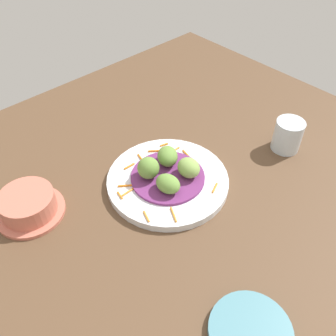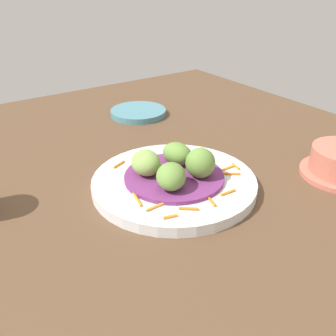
# 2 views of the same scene
# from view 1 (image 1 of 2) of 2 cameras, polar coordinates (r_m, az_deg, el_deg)

# --- Properties ---
(table_surface) EXTENTS (1.10, 1.10, 0.02)m
(table_surface) POSITION_cam_1_polar(r_m,az_deg,el_deg) (0.80, 3.79, -3.23)
(table_surface) COLOR brown
(table_surface) RESTS_ON ground
(main_plate) EXTENTS (0.26, 0.26, 0.02)m
(main_plate) POSITION_cam_1_polar(r_m,az_deg,el_deg) (0.79, -0.04, -1.98)
(main_plate) COLOR silver
(main_plate) RESTS_ON table_surface
(cabbage_bed) EXTENTS (0.16, 0.16, 0.01)m
(cabbage_bed) POSITION_cam_1_polar(r_m,az_deg,el_deg) (0.78, -0.04, -1.38)
(cabbage_bed) COLOR #702D6B
(cabbage_bed) RESTS_ON main_plate
(carrot_garnish) EXTENTS (0.20, 0.20, 0.00)m
(carrot_garnish) POSITION_cam_1_polar(r_m,az_deg,el_deg) (0.79, -1.78, -1.12)
(carrot_garnish) COLOR orange
(carrot_garnish) RESTS_ON main_plate
(guac_scoop_left) EXTENTS (0.06, 0.06, 0.05)m
(guac_scoop_left) POSITION_cam_1_polar(r_m,az_deg,el_deg) (0.76, -3.08, 0.01)
(guac_scoop_left) COLOR olive
(guac_scoop_left) RESTS_ON cabbage_bed
(guac_scoop_center) EXTENTS (0.05, 0.06, 0.04)m
(guac_scoop_center) POSITION_cam_1_polar(r_m,az_deg,el_deg) (0.74, 0.00, -2.47)
(guac_scoop_center) COLOR olive
(guac_scoop_center) RESTS_ON cabbage_bed
(guac_scoop_right) EXTENTS (0.05, 0.05, 0.04)m
(guac_scoop_right) POSITION_cam_1_polar(r_m,az_deg,el_deg) (0.77, 2.98, -0.13)
(guac_scoop_right) COLOR #84A851
(guac_scoop_right) RESTS_ON cabbage_bed
(guac_scoop_back) EXTENTS (0.07, 0.07, 0.04)m
(guac_scoop_back) POSITION_cam_1_polar(r_m,az_deg,el_deg) (0.79, -0.08, 1.84)
(guac_scoop_back) COLOR olive
(guac_scoop_back) RESTS_ON cabbage_bed
(side_plate_small) EXTENTS (0.13, 0.13, 0.01)m
(side_plate_small) POSITION_cam_1_polar(r_m,az_deg,el_deg) (0.63, 12.68, -23.64)
(side_plate_small) COLOR teal
(side_plate_small) RESTS_ON table_surface
(terracotta_bowl) EXTENTS (0.14, 0.14, 0.05)m
(terracotta_bowl) POSITION_cam_1_polar(r_m,az_deg,el_deg) (0.78, -20.91, -5.42)
(terracotta_bowl) COLOR #C66B56
(terracotta_bowl) RESTS_ON table_surface
(water_glass) EXTENTS (0.07, 0.07, 0.08)m
(water_glass) POSITION_cam_1_polar(r_m,az_deg,el_deg) (0.90, 18.12, 4.85)
(water_glass) COLOR silver
(water_glass) RESTS_ON table_surface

